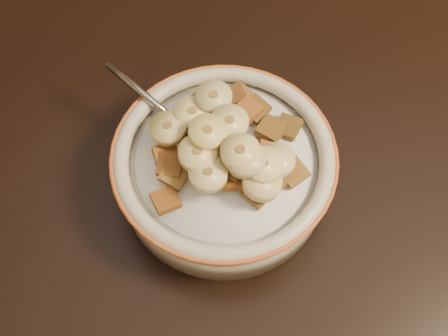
{
  "coord_description": "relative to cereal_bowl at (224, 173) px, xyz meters",
  "views": [
    {
      "loc": [
        -0.25,
        -0.32,
        1.2
      ],
      "look_at": [
        -0.24,
        -0.09,
        0.78
      ],
      "focal_mm": 45.0,
      "sensor_mm": 36.0,
      "label": 1
    }
  ],
  "objects": [
    {
      "name": "floor",
      "position": [
        0.24,
        0.09,
        -0.82
      ],
      "size": [
        4.0,
        4.5,
        0.1
      ],
      "primitive_type": "cube",
      "color": "#422816",
      "rests_on": "ground"
    },
    {
      "name": "cereal_bowl",
      "position": [
        0.0,
        0.0,
        0.0
      ],
      "size": [
        0.18,
        0.18,
        0.04
      ],
      "primitive_type": "cylinder",
      "color": "beige",
      "rests_on": "table"
    },
    {
      "name": "milk",
      "position": [
        0.0,
        0.0,
        0.02
      ],
      "size": [
        0.15,
        0.15,
        0.0
      ],
      "primitive_type": "cylinder",
      "color": "white",
      "rests_on": "cereal_bowl"
    },
    {
      "name": "spoon",
      "position": [
        -0.02,
        0.02,
        0.03
      ],
      "size": [
        0.05,
        0.05,
        0.01
      ],
      "primitive_type": "ellipsoid",
      "rotation": [
        0.0,
        0.0,
        3.97
      ],
      "color": "gray",
      "rests_on": "cereal_bowl"
    },
    {
      "name": "cereal_square_0",
      "position": [
        -0.05,
        0.0,
        0.03
      ],
      "size": [
        0.03,
        0.02,
        0.01
      ],
      "primitive_type": "cube",
      "rotation": [
        0.21,
        -0.09,
        1.83
      ],
      "color": "#965320",
      "rests_on": "milk"
    },
    {
      "name": "cereal_square_1",
      "position": [
        -0.05,
        -0.04,
        0.03
      ],
      "size": [
        0.03,
        0.03,
        0.01
      ],
      "primitive_type": "cube",
      "rotation": [
        -0.03,
        0.09,
        0.41
      ],
      "color": "brown",
      "rests_on": "milk"
    },
    {
      "name": "cereal_square_2",
      "position": [
        0.01,
        -0.01,
        0.05
      ],
      "size": [
        0.02,
        0.02,
        0.01
      ],
      "primitive_type": "cube",
      "rotation": [
        -0.14,
        0.15,
        1.71
      ],
      "color": "brown",
      "rests_on": "milk"
    },
    {
      "name": "cereal_square_3",
      "position": [
        0.03,
        -0.04,
        0.03
      ],
      "size": [
        0.03,
        0.03,
        0.01
      ],
      "primitive_type": "cube",
      "rotation": [
        0.14,
        -0.13,
        0.78
      ],
      "color": "brown",
      "rests_on": "milk"
    },
    {
      "name": "cereal_square_4",
      "position": [
        0.03,
        0.04,
        0.03
      ],
      "size": [
        0.03,
        0.03,
        0.01
      ],
      "primitive_type": "cube",
      "rotation": [
        0.18,
        -0.13,
        0.76
      ],
      "color": "brown",
      "rests_on": "milk"
    },
    {
      "name": "cereal_square_5",
      "position": [
        0.02,
        0.06,
        0.03
      ],
      "size": [
        0.03,
        0.03,
        0.01
      ],
      "primitive_type": "cube",
      "rotation": [
        -0.06,
        -0.1,
        2.27
      ],
      "color": "brown",
      "rests_on": "milk"
    },
    {
      "name": "cereal_square_6",
      "position": [
        0.04,
        0.02,
        0.03
      ],
      "size": [
        0.03,
        0.03,
        0.01
      ],
      "primitive_type": "cube",
      "rotation": [
        0.15,
        -0.11,
        2.35
      ],
      "color": "brown",
      "rests_on": "milk"
    },
    {
      "name": "cereal_square_7",
      "position": [
        0.01,
        0.02,
        0.04
      ],
      "size": [
        0.02,
        0.02,
        0.01
      ],
      "primitive_type": "cube",
      "rotation": [
        0.09,
        0.04,
        1.73
      ],
      "color": "brown",
      "rests_on": "milk"
    },
    {
      "name": "cereal_square_8",
      "position": [
        -0.02,
        0.06,
        0.03
      ],
      "size": [
        0.03,
        0.03,
        0.01
      ],
      "primitive_type": "cube",
      "rotation": [
        -0.13,
        -0.17,
        2.3
      ],
      "color": "#925D2F",
      "rests_on": "milk"
    },
    {
      "name": "cereal_square_9",
      "position": [
        -0.02,
        0.03,
        0.04
      ],
      "size": [
        0.02,
        0.02,
        0.01
      ],
      "primitive_type": "cube",
      "rotation": [
        -0.21,
        0.04,
        1.65
      ],
      "color": "olive",
      "rests_on": "milk"
    },
    {
      "name": "cereal_square_10",
      "position": [
        0.04,
        -0.0,
        0.04
      ],
      "size": [
        0.03,
        0.02,
        0.01
      ],
      "primitive_type": "cube",
      "rotation": [
        0.23,
        -0.18,
        1.29
      ],
      "color": "#945B2A",
      "rests_on": "milk"
    },
    {
      "name": "cereal_square_11",
      "position": [
        -0.0,
        0.02,
        0.04
      ],
      "size": [
        0.03,
        0.03,
        0.01
      ],
      "primitive_type": "cube",
      "rotation": [
        0.1,
        -0.15,
        2.18
      ],
      "color": "#935121",
      "rests_on": "milk"
    },
    {
      "name": "cereal_square_12",
      "position": [
        0.02,
        0.04,
        0.03
      ],
      "size": [
        0.03,
        0.03,
        0.01
      ],
      "primitive_type": "cube",
      "rotation": [
        -0.13,
        0.06,
        2.25
      ],
      "color": "#97551F",
      "rests_on": "milk"
    },
    {
      "name": "cereal_square_13",
      "position": [
        -0.01,
        0.05,
        0.03
      ],
      "size": [
        0.03,
        0.03,
        0.01
      ],
      "primitive_type": "cube",
      "rotation": [
        0.1,
        -0.07,
        0.34
      ],
      "color": "#663311",
      "rests_on": "milk"
    },
    {
      "name": "cereal_square_14",
      "position": [
        -0.02,
        0.02,
        0.04
      ],
      "size": [
        0.03,
        0.03,
        0.01
      ],
      "primitive_type": "cube",
      "rotation": [
        0.23,
        -0.12,
        0.9
      ],
      "color": "brown",
      "rests_on": "milk"
    },
    {
      "name": "cereal_square_15",
      "position": [
        0.02,
        -0.01,
        0.04
      ],
      "size": [
        0.03,
        0.03,
        0.01
      ],
      "primitive_type": "cube",
      "rotation": [
        -0.02,
        0.08,
        0.99
      ],
      "color": "brown",
      "rests_on": "milk"
    },
    {
      "name": "cereal_square_16",
      "position": [
        -0.04,
        -0.01,
        0.03
      ],
      "size": [
        0.03,
        0.03,
        0.01
      ],
      "primitive_type": "cube",
      "rotation": [
        -0.13,
        0.1,
        2.87
      ],
      "color": "brown",
      "rests_on": "milk"
    },
    {
      "name": "cereal_square_17",
      "position": [
        0.0,
        -0.02,
        0.04
      ],
      "size": [
        0.03,
        0.03,
        0.01
      ],
      "primitive_type": "cube",
      "rotation": [
        -0.14,
        -0.12,
        1.1
      ],
      "color": "brown",
      "rests_on": "milk"
    },
    {
      "name": "cereal_square_18",
      "position": [
        0.01,
        0.01,
        0.04
      ],
      "size": [
        0.02,
        0.02,
        0.01
      ],
      "primitive_type": "cube",
      "rotation": [
        0.12,
        -0.16,
        2.91
      ],
      "color": "#9A5F1F",
      "rests_on": "milk"
    },
    {
      "name": "cereal_square_19",
      "position": [
        0.01,
        -0.03,
        0.04
      ],
      "size": [
        0.02,
        0.02,
        0.01
      ],
      "primitive_type": "cube",
      "rotation": [
        0.19,
        0.09,
        3.14
      ],
      "color": "brown",
      "rests_on": "milk"
    },
    {
      "name": "cereal_square_20",
      "position": [
        -0.04,
        -0.02,
        0.03
      ],
      "size": [
        0.03,
        0.03,
        0.01
      ],
      "primitive_type": "cube",
      "rotation": [
        -0.07,
        -0.14,
        2.59
      ],
      "color": "brown",
      "rests_on": "milk"
    },
    {
      "name": "cereal_square_21",
      "position": [
        0.0,
        0.0,
        0.05
      ],
      "size": [
        0.03,
        0.03,
        0.01
      ],
      "primitive_type": "cube",
      "rotation": [
        -0.08,
        0.16,
        0.81
      ],
      "color": "brown",
      "rests_on": "milk"
    },
    {
      "name": "cereal_square_22",
      "position": [
        0.05,
        -0.02,
        0.03
      ],
      "size": [
        0.03,
        0.03,
        0.01
      ],
      "primitive_type": "cube",
      "rotation": [
        -0.08,
        -0.17,
        0.47
      ],
      "color": "olive",
      "rests_on": "milk"
    },
    {
      "name": "cereal_square_23",
      "position": [
        0.01,
        0.06,
        0.03
      ],
      "size": [
        0.03,
        0.02,
        0.01
      ],
      "primitive_type": "cube",
      "rotation": [
        -0.18,
        0.05,
        1.86
      ],
      "color": "brown",
      "rests_on": "milk"
    },
    {
      "name": "cereal_square_24",
      "position": [
        0.06,
        -0.02,
        0.03
      ],
      "size": [
        0.03,
        0.03,
        0.01
      ],
      "primitive_type": "cube",
      "rotation": [
        0.14,
        -0.17,
        0.55
      ],
      "color": "brown",
      "rests_on": "milk"
    },
    {
      "name": "cereal_square_25",
      "position": [
        -0.0,
        -0.0,
        0.05
      ],
      "size": [
        0.03,
        0.03,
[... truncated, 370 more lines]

